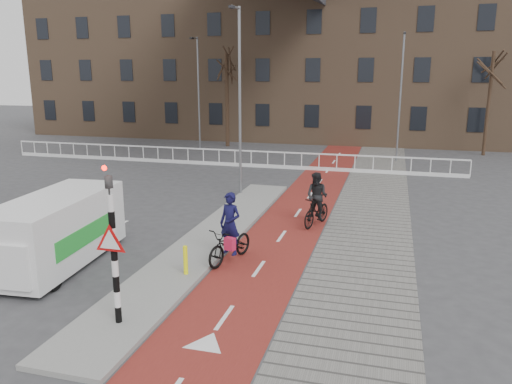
# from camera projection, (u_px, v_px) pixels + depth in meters

# --- Properties ---
(ground) EXTENTS (120.00, 120.00, 0.00)m
(ground) POSITION_uv_depth(u_px,v_px,m) (181.00, 292.00, 12.68)
(ground) COLOR #38383A
(ground) RESTS_ON ground
(bike_lane) EXTENTS (2.50, 60.00, 0.01)m
(bike_lane) POSITION_uv_depth(u_px,v_px,m) (306.00, 201.00, 21.67)
(bike_lane) COLOR maroon
(bike_lane) RESTS_ON ground
(sidewalk) EXTENTS (3.00, 60.00, 0.01)m
(sidewalk) POSITION_uv_depth(u_px,v_px,m) (372.00, 205.00, 20.95)
(sidewalk) COLOR slate
(sidewalk) RESTS_ON ground
(curb_island) EXTENTS (1.80, 16.00, 0.12)m
(curb_island) POSITION_uv_depth(u_px,v_px,m) (211.00, 238.00, 16.60)
(curb_island) COLOR gray
(curb_island) RESTS_ON ground
(traffic_signal) EXTENTS (0.80, 0.80, 3.68)m
(traffic_signal) POSITION_uv_depth(u_px,v_px,m) (113.00, 241.00, 10.48)
(traffic_signal) COLOR black
(traffic_signal) RESTS_ON curb_island
(bollard) EXTENTS (0.12, 0.12, 0.80)m
(bollard) POSITION_uv_depth(u_px,v_px,m) (186.00, 260.00, 13.43)
(bollard) COLOR #FBFB0D
(bollard) RESTS_ON curb_island
(cyclist_near) EXTENTS (1.26, 2.13, 2.08)m
(cyclist_near) POSITION_uv_depth(u_px,v_px,m) (230.00, 239.00, 14.56)
(cyclist_near) COLOR black
(cyclist_near) RESTS_ON bike_lane
(cyclist_far) EXTENTS (1.07, 1.89, 1.96)m
(cyclist_far) POSITION_uv_depth(u_px,v_px,m) (317.00, 204.00, 17.98)
(cyclist_far) COLOR black
(cyclist_far) RESTS_ON bike_lane
(van) EXTENTS (2.25, 4.85, 2.03)m
(van) POSITION_uv_depth(u_px,v_px,m) (57.00, 230.00, 14.23)
(van) COLOR silver
(van) RESTS_ON ground
(railing) EXTENTS (28.00, 0.10, 0.99)m
(railing) POSITION_uv_depth(u_px,v_px,m) (219.00, 160.00, 29.83)
(railing) COLOR silver
(railing) RESTS_ON ground
(townhouse_row) EXTENTS (46.00, 10.00, 15.90)m
(townhouse_row) POSITION_uv_depth(u_px,v_px,m) (300.00, 43.00, 41.62)
(townhouse_row) COLOR #7F6047
(townhouse_row) RESTS_ON ground
(tree_mid) EXTENTS (0.29, 0.29, 6.76)m
(tree_mid) POSITION_uv_depth(u_px,v_px,m) (227.00, 101.00, 36.90)
(tree_mid) COLOR black
(tree_mid) RESTS_ON ground
(tree_right) EXTENTS (0.21, 0.21, 6.76)m
(tree_right) POSITION_uv_depth(u_px,v_px,m) (488.00, 104.00, 32.76)
(tree_right) COLOR black
(tree_right) RESTS_ON ground
(streetlight_near) EXTENTS (0.12, 0.12, 8.12)m
(streetlight_near) POSITION_uv_depth(u_px,v_px,m) (240.00, 105.00, 21.68)
(streetlight_near) COLOR slate
(streetlight_near) RESTS_ON ground
(streetlight_left) EXTENTS (0.12, 0.12, 7.80)m
(streetlight_left) POSITION_uv_depth(u_px,v_px,m) (199.00, 94.00, 35.28)
(streetlight_left) COLOR slate
(streetlight_left) RESTS_ON ground
(streetlight_right) EXTENTS (0.12, 0.12, 7.79)m
(streetlight_right) POSITION_uv_depth(u_px,v_px,m) (400.00, 98.00, 30.55)
(streetlight_right) COLOR slate
(streetlight_right) RESTS_ON ground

